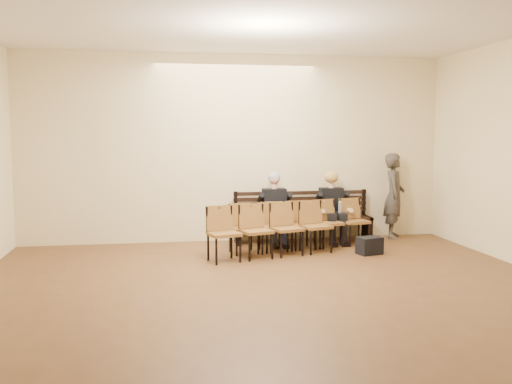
# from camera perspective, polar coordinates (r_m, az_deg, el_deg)

# --- Properties ---
(ground) EXTENTS (10.00, 10.00, 0.00)m
(ground) POSITION_cam_1_polar(r_m,az_deg,el_deg) (6.19, 4.34, -13.41)
(ground) COLOR brown
(ground) RESTS_ON ground
(room_walls) EXTENTS (8.02, 10.01, 3.51)m
(room_walls) POSITION_cam_1_polar(r_m,az_deg,el_deg) (6.62, 2.85, 10.18)
(room_walls) COLOR beige
(room_walls) RESTS_ON ground
(bench) EXTENTS (2.60, 0.90, 0.45)m
(bench) POSITION_cam_1_polar(r_m,az_deg,el_deg) (10.80, 4.76, -3.77)
(bench) COLOR black
(bench) RESTS_ON ground
(seated_man) EXTENTS (0.53, 0.74, 1.28)m
(seated_man) POSITION_cam_1_polar(r_m,az_deg,el_deg) (10.50, 1.93, -1.74)
(seated_man) COLOR black
(seated_man) RESTS_ON ground
(seated_woman) EXTENTS (0.53, 0.74, 1.24)m
(seated_woman) POSITION_cam_1_polar(r_m,az_deg,el_deg) (10.77, 7.66, -1.72)
(seated_woman) COLOR black
(seated_woman) RESTS_ON ground
(laptop) EXTENTS (0.32, 0.26, 0.22)m
(laptop) POSITION_cam_1_polar(r_m,az_deg,el_deg) (10.30, 1.95, -2.34)
(laptop) COLOR #BBBBC0
(laptop) RESTS_ON bench
(water_bottle) EXTENTS (0.08, 0.08, 0.22)m
(water_bottle) POSITION_cam_1_polar(r_m,az_deg,el_deg) (10.59, 8.39, -2.18)
(water_bottle) COLOR silver
(water_bottle) RESTS_ON bench
(bag) EXTENTS (0.45, 0.36, 0.29)m
(bag) POSITION_cam_1_polar(r_m,az_deg,el_deg) (9.85, 11.28, -5.28)
(bag) COLOR black
(bag) RESTS_ON ground
(passerby) EXTENTS (0.70, 0.82, 1.90)m
(passerby) POSITION_cam_1_polar(r_m,az_deg,el_deg) (11.39, 13.65, 0.26)
(passerby) COLOR #3C3631
(passerby) RESTS_ON ground
(chair_row_front) EXTENTS (2.64, 0.96, 0.85)m
(chair_row_front) POSITION_cam_1_polar(r_m,az_deg,el_deg) (10.10, 4.58, -3.31)
(chair_row_front) COLOR brown
(chair_row_front) RESTS_ON ground
(chair_row_back) EXTENTS (2.21, 1.04, 0.89)m
(chair_row_back) POSITION_cam_1_polar(r_m,az_deg,el_deg) (9.42, 1.58, -3.84)
(chair_row_back) COLOR brown
(chair_row_back) RESTS_ON ground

